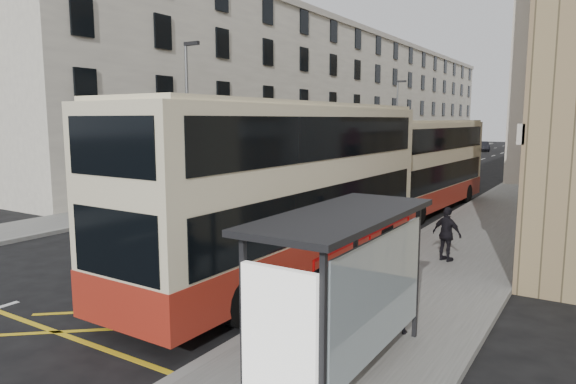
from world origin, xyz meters
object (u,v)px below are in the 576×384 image
Objects in this scene: pedestrian_near at (398,291)px; pedestrian_far at (447,234)px; pedestrian_mid at (326,327)px; car_silver at (464,151)px; bus_shelter at (341,261)px; street_lamp_far at (397,116)px; car_dark at (483,146)px; double_decker_front at (291,188)px; car_red at (534,149)px; street_lamp_near at (188,114)px; white_van at (407,156)px; double_decker_rear at (424,165)px.

pedestrian_near is 5.77m from pedestrian_far.
pedestrian_mid is 1.16× the size of pedestrian_far.
pedestrian_mid is at bearing -67.92° from car_silver.
street_lamp_far reaches higher than bus_shelter.
car_silver is 12.79m from car_dark.
bus_shelter is 2.62m from pedestrian_near.
bus_shelter is at bearing -99.06° from car_dark.
double_decker_front is 4.95m from pedestrian_far.
car_red is (10.40, 18.97, -3.90)m from street_lamp_far.
pedestrian_near is (14.81, -10.05, -3.66)m from street_lamp_near.
white_van is (-9.50, 37.28, -1.73)m from double_decker_front.
pedestrian_far is at bearing -16.83° from street_lamp_near.
white_van reaches higher than car_silver.
pedestrian_near is at bearing 79.00° from pedestrian_mid.
street_lamp_far reaches higher than car_silver.
white_van is (-13.40, 42.53, -0.37)m from pedestrian_mid.
bus_shelter is 55.69m from car_silver.
pedestrian_near is at bearing -31.95° from double_decker_front.
bus_shelter is 0.39× the size of double_decker_rear.
pedestrian_near is (4.09, -14.69, -1.22)m from double_decker_rear.
street_lamp_near reaches higher than double_decker_front.
double_decker_rear reaches higher than bus_shelter.
pedestrian_mid reaches higher than pedestrian_far.
bus_shelter is 17.49m from double_decker_rear.
pedestrian_near is at bearing -68.14° from white_van.
bus_shelter is 1.07m from pedestrian_mid.
double_decker_rear is 2.10× the size of white_van.
white_van is at bearing -71.82° from pedestrian_near.
pedestrian_far is at bearing -85.03° from pedestrian_near.
pedestrian_far is at bearing 41.23° from double_decker_front.
white_van is at bearing 113.56° from double_decker_rear.
street_lamp_near is 19.58m from pedestrian_mid.
double_decker_front is 56.36m from car_red.
car_red is at bearing 56.49° from car_silver.
street_lamp_far is 2.00× the size of car_silver.
pedestrian_far reaches higher than car_red.
pedestrian_near is (0.12, 2.34, -1.16)m from bus_shelter.
car_dark is at bearing -80.64° from pedestrian_near.
street_lamp_near reaches higher than pedestrian_far.
car_red is at bearing 67.09° from white_van.
street_lamp_near reaches higher than bus_shelter.
car_dark is (-10.96, 59.28, -0.30)m from pedestrian_far.
pedestrian_far is 0.41× the size of car_silver.
car_silver is at bearing -78.74° from pedestrian_near.
double_decker_front is 2.39× the size of car_red.
bus_shelter is 1.05× the size of car_dark.
car_red reaches higher than car_dark.
pedestrian_far is at bearing -66.07° from white_van.
white_van is 1.30× the size of car_silver.
car_red is at bearing 94.00° from bus_shelter.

